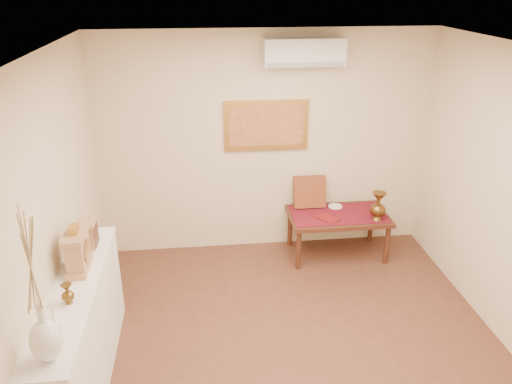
{
  "coord_description": "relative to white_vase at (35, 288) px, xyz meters",
  "views": [
    {
      "loc": [
        -0.77,
        -3.43,
        3.23
      ],
      "look_at": [
        -0.25,
        1.15,
        1.22
      ],
      "focal_mm": 35.0,
      "sensor_mm": 36.0,
      "label": 1
    }
  ],
  "objects": [
    {
      "name": "white_vase",
      "position": [
        0.0,
        0.0,
        0.0
      ],
      "size": [
        0.2,
        0.2,
        1.08
      ],
      "primitive_type": null,
      "color": "silver",
      "rests_on": "display_ledge"
    },
    {
      "name": "painting",
      "position": [
        1.8,
        3.03,
        0.08
      ],
      "size": [
        1.0,
        0.06,
        0.6
      ],
      "color": "#BD893C",
      "rests_on": "wall_back"
    },
    {
      "name": "display_ledge",
      "position": [
        -0.03,
        0.81,
        -1.03
      ],
      "size": [
        0.37,
        2.02,
        0.98
      ],
      "color": "white",
      "rests_on": "floor"
    },
    {
      "name": "wooden_chest",
      "position": [
        -0.03,
        1.46,
        -0.41
      ],
      "size": [
        0.16,
        0.21,
        0.24
      ],
      "color": "tan",
      "rests_on": "display_ledge"
    },
    {
      "name": "cushion",
      "position": [
        2.33,
        2.94,
        -0.76
      ],
      "size": [
        0.4,
        0.18,
        0.41
      ],
      "primitive_type": "cube",
      "rotation": [
        -0.21,
        0.0,
        0.0
      ],
      "color": "#5E1412",
      "rests_on": "table_cloth"
    },
    {
      "name": "candlestick",
      "position": [
        -0.04,
        0.29,
        -0.44
      ],
      "size": [
        0.09,
        0.09,
        0.19
      ],
      "primitive_type": null,
      "color": "silver",
      "rests_on": "display_ledge"
    },
    {
      "name": "plate",
      "position": [
        2.66,
        2.89,
        -0.95
      ],
      "size": [
        0.18,
        0.18,
        0.01
      ],
      "primitive_type": "cylinder",
      "color": "silver",
      "rests_on": "table_cloth"
    },
    {
      "name": "wall_left",
      "position": [
        -0.2,
        0.81,
        -0.17
      ],
      "size": [
        0.02,
        4.5,
        2.7
      ],
      "primitive_type": "cube",
      "color": "beige",
      "rests_on": "ground"
    },
    {
      "name": "menu",
      "position": [
        2.48,
        2.57,
        -0.95
      ],
      "size": [
        0.28,
        0.31,
        0.01
      ],
      "primitive_type": "cube",
      "rotation": [
        0.0,
        0.0,
        0.55
      ],
      "color": "maroon",
      "rests_on": "table_cloth"
    },
    {
      "name": "brass_urn_tall",
      "position": [
        3.06,
        2.5,
        -0.75
      ],
      "size": [
        0.19,
        0.19,
        0.42
      ],
      "primitive_type": null,
      "color": "brown",
      "rests_on": "table_cloth"
    },
    {
      "name": "wall_back",
      "position": [
        1.8,
        3.06,
        -0.17
      ],
      "size": [
        4.0,
        0.02,
        2.7
      ],
      "primitive_type": "cube",
      "color": "beige",
      "rests_on": "ground"
    },
    {
      "name": "table_cloth",
      "position": [
        2.65,
        2.69,
        -0.96
      ],
      "size": [
        1.14,
        0.59,
        0.01
      ],
      "primitive_type": "cube",
      "color": "maroon",
      "rests_on": "low_table"
    },
    {
      "name": "low_table",
      "position": [
        2.65,
        2.69,
        -1.03
      ],
      "size": [
        1.2,
        0.7,
        0.55
      ],
      "color": "#482315",
      "rests_on": "floor"
    },
    {
      "name": "mantel_clock",
      "position": [
        -0.02,
        1.07,
        -0.36
      ],
      "size": [
        0.17,
        0.36,
        0.41
      ],
      "color": "tan",
      "rests_on": "display_ledge"
    },
    {
      "name": "floor",
      "position": [
        1.8,
        0.81,
        -1.52
      ],
      "size": [
        4.5,
        4.5,
        0.0
      ],
      "primitive_type": "plane",
      "color": "brown",
      "rests_on": "ground"
    },
    {
      "name": "brass_urn_small",
      "position": [
        -0.01,
        0.6,
        -0.43
      ],
      "size": [
        0.09,
        0.09,
        0.21
      ],
      "primitive_type": null,
      "color": "brown",
      "rests_on": "display_ledge"
    },
    {
      "name": "ceiling",
      "position": [
        1.8,
        0.81,
        1.18
      ],
      "size": [
        4.5,
        4.5,
        0.0
      ],
      "primitive_type": "plane",
      "rotation": [
        3.14,
        0.0,
        0.0
      ],
      "color": "white",
      "rests_on": "ground"
    },
    {
      "name": "ac_unit",
      "position": [
        2.2,
        2.93,
        0.93
      ],
      "size": [
        0.9,
        0.25,
        0.3
      ],
      "color": "silver",
      "rests_on": "wall_back"
    }
  ]
}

